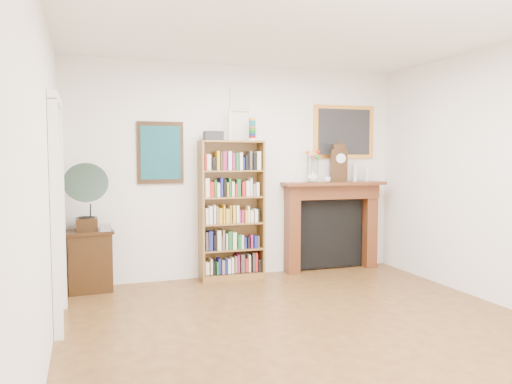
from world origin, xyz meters
The scene contains 15 objects.
room centered at (0.00, 0.00, 1.40)m, with size 4.51×5.01×2.81m.
door_casing centered at (-2.21, 1.20, 1.26)m, with size 0.08×1.02×2.17m.
teal_poster centered at (-1.05, 2.48, 1.65)m, with size 0.58×0.04×0.78m.
small_picture centered at (0.00, 2.48, 2.35)m, with size 0.26×0.04×0.30m.
gilt_painting centered at (1.55, 2.48, 1.95)m, with size 0.95×0.04×0.75m.
bookshelf centered at (-0.16, 2.33, 1.01)m, with size 0.83×0.30×2.08m.
side_cabinet centered at (-1.93, 2.28, 0.37)m, with size 0.54×0.39×0.73m, color black.
fireplace centered at (1.32, 2.39, 0.74)m, with size 1.49×0.42×1.25m.
gramophone centered at (-1.95, 2.17, 1.18)m, with size 0.50×0.62×0.80m.
cd_stack centered at (-1.75, 2.15, 0.77)m, with size 0.12×0.12×0.08m, color #A4A4AF.
mantel_clock centered at (1.39, 2.32, 1.50)m, with size 0.25×0.18×0.52m.
flower_vase centered at (1.01, 2.37, 1.33)m, with size 0.15×0.15×0.16m, color silver.
teacup centered at (1.18, 2.26, 1.29)m, with size 0.09×0.09×0.07m, color silver.
bottle_left centered at (1.67, 2.35, 1.37)m, with size 0.07×0.07×0.24m, color silver.
bottle_right centered at (1.85, 2.34, 1.35)m, with size 0.06×0.06×0.20m, color silver.
Camera 1 is at (-1.95, -3.88, 1.61)m, focal length 35.00 mm.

